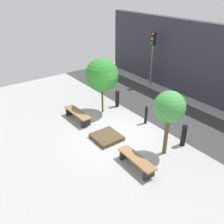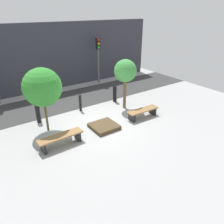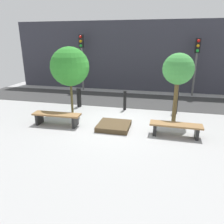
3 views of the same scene
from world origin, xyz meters
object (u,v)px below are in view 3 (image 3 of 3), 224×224
Objects in this scene: bollard_left at (125,101)px; traffic_light_west at (82,52)px; bench_right at (176,127)px; bollard_center at (175,103)px; planter_bed at (114,126)px; tree_behind_left_bench at (70,67)px; tree_behind_right_bench at (178,70)px; traffic_light_mid_west at (196,57)px; bollard_far_left at (79,98)px; bench_left at (57,117)px.

traffic_light_west is at bearing 133.50° from bollard_left.
bench_right is 1.84× the size of bollard_center.
tree_behind_left_bench is (-2.21, 1.30, 1.98)m from planter_bed.
planter_bed is 3.24m from tree_behind_left_bench.
traffic_light_west is (-3.41, 3.60, 1.95)m from bollard_left.
tree_behind_right_bench is 0.84× the size of traffic_light_mid_west.
tree_behind_right_bench is at bearing -104.62° from traffic_light_mid_west.
bollard_center is at bearing 0.00° from bollard_far_left.
tree_behind_left_bench is at bearing -85.78° from bollard_far_left.
traffic_light_mid_west is (5.62, 6.12, 1.90)m from bench_left.
planter_bed is at bearing -30.45° from tree_behind_left_bench.
traffic_light_west is at bearing 119.94° from planter_bed.
tree_behind_right_bench is at bearing 91.36° from bench_right.
bollard_left is at bearing 47.53° from bench_left.
planter_bed is at bearing -149.55° from tree_behind_right_bench.
tree_behind_left_bench reaches higher than bollard_left.
tree_behind_right_bench reaches higher than bollard_center.
bollard_center is at bearing 85.78° from tree_behind_right_bench.
bollard_far_left is 2.28m from bollard_left.
tree_behind_left_bench is 2.93m from bollard_left.
bench_right reaches higher than planter_bed.
traffic_light_west is (-1.21, 6.12, 2.05)m from bench_left.
bollard_far_left is at bearing 180.00° from bollard_center.
tree_behind_right_bench is at bearing -25.05° from bollard_left.
bench_left is 1.96× the size of bollard_center.
tree_behind_left_bench is 7.28m from traffic_light_mid_west.
traffic_light_west is at bearing 147.72° from bollard_center.
tree_behind_right_bench is at bearing 17.38° from bench_left.
planter_bed is 0.43× the size of tree_behind_right_bench.
bench_left is at bearing -90.00° from tree_behind_left_bench.
tree_behind_left_bench is 4.87m from bollard_center.
traffic_light_mid_west reaches higher than tree_behind_right_bench.
bench_right is at bearing -48.89° from bollard_left.
bollard_center is at bearing 12.93° from tree_behind_left_bench.
bollard_left is (-2.21, 1.03, -1.62)m from tree_behind_right_bench.
bollard_far_left is at bearing 94.22° from tree_behind_left_bench.
bench_left is at bearing -78.85° from traffic_light_west.
planter_bed is 3.28m from bollard_far_left.
bollard_far_left is at bearing 180.00° from bollard_left.
bollard_center is at bearing 89.64° from bench_right.
bollard_center is at bearing 45.57° from planter_bed.
tree_behind_right_bench reaches higher than bench_left.
traffic_light_west is (-3.41, 5.92, 2.31)m from planter_bed.
planter_bed is 0.41× the size of tree_behind_left_bench.
tree_behind_right_bench is (4.41, 0.00, -0.00)m from tree_behind_left_bench.
planter_bed is at bearing -119.94° from traffic_light_mid_west.
tree_behind_left_bench reaches higher than bench_left.
bollard_left reaches higher than bench_right.
bench_right is 5.15m from bollard_far_left.
bench_left is 2.23m from planter_bed.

